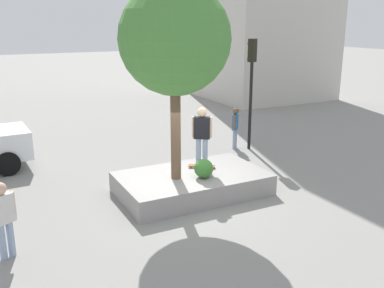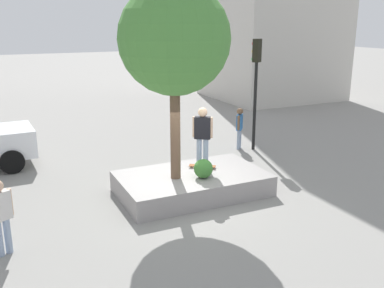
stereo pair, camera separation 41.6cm
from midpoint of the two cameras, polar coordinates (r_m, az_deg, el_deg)
name	(u,v)px [view 1 (the left image)]	position (r m, az deg, el deg)	size (l,w,h in m)	color
ground_plane	(190,199)	(12.38, -1.21, -7.27)	(120.00, 120.00, 0.00)	gray
planter_ledge	(192,183)	(12.70, -0.94, -5.20)	(4.20, 2.52, 0.59)	gray
plaza_tree	(175,40)	(11.54, -3.35, 13.49)	(2.94, 2.94, 5.29)	brown
boxwood_shrub	(204,168)	(12.22, 0.57, -3.23)	(0.54, 0.54, 0.54)	#3D7A33
skateboard	(202,166)	(13.09, 0.37, -2.90)	(0.77, 0.63, 0.07)	brown
skateboarder	(202,133)	(12.79, 0.38, 1.51)	(0.52, 0.43, 1.77)	#8C9EB7
traffic_light_corner	(251,75)	(16.67, 7.06, 8.99)	(0.36, 0.37, 4.23)	black
pedestrian_crossing	(235,125)	(17.03, 4.99, 2.49)	(0.42, 0.45, 1.62)	#8C9EB7
bystander_watching	(3,215)	(10.01, -24.63, -8.50)	(0.53, 0.37, 1.70)	#8C9EB7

